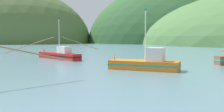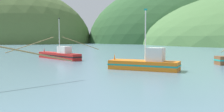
% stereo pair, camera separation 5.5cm
% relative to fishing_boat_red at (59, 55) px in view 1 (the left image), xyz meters
% --- Properties ---
extents(hill_far_right, '(138.13, 110.50, 92.43)m').
position_rel_fishing_boat_red_xyz_m(hill_far_right, '(9.88, 162.73, -0.72)').
color(hill_far_right, '#2D562D').
rests_on(hill_far_right, ground).
extents(fishing_boat_red, '(10.75, 15.50, 7.03)m').
position_rel_fishing_boat_red_xyz_m(fishing_boat_red, '(0.00, 0.00, 0.00)').
color(fishing_boat_red, red).
rests_on(fishing_boat_red, ground).
extents(fishing_boat_orange, '(8.09, 3.41, 6.79)m').
position_rel_fishing_boat_red_xyz_m(fishing_boat_orange, '(16.61, -10.23, 0.02)').
color(fishing_boat_orange, orange).
rests_on(fishing_boat_orange, ground).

